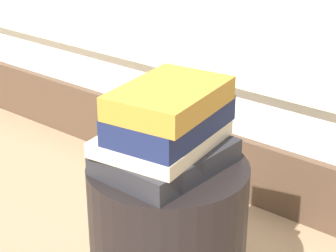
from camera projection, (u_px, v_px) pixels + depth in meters
name	position (u px, v px, depth m)	size (l,w,h in m)	color
bed	(217.00, 50.00, 2.81)	(1.56, 2.03, 0.62)	#4C3828
book_charcoal	(164.00, 156.00, 1.26)	(0.27, 0.20, 0.05)	#28282D
book_cream	(162.00, 138.00, 1.25)	(0.26, 0.20, 0.03)	beige
book_navy	(171.00, 119.00, 1.23)	(0.27, 0.16, 0.06)	#19234C
book_ochre	(170.00, 98.00, 1.20)	(0.25, 0.17, 0.05)	#B7842D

